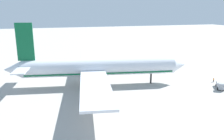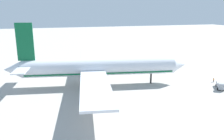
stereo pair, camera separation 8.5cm
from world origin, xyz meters
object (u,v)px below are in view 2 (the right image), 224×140
Objects in this scene: airliner at (97,68)px; ground_worker_1 at (214,80)px; service_truck_3 at (220,85)px; baggage_cart_2 at (148,59)px; traffic_cone_1 at (145,57)px.

airliner reaches higher than ground_worker_1.
baggage_cart_2 is at bearing 95.10° from service_truck_3.
airliner is 52.86m from baggage_cart_2.
airliner is 47.52m from ground_worker_1.
airliner is 136.78× the size of traffic_cone_1.
service_truck_3 is at bearing -112.67° from ground_worker_1.
airliner is at bearing 168.29° from ground_worker_1.
traffic_cone_1 is (-6.41, 53.09, -0.63)m from ground_worker_1.
ground_worker_1 is (46.14, -9.56, -6.19)m from airliner.
airliner reaches higher than service_truck_3.
service_truck_3 is 7.75m from ground_worker_1.
ground_worker_1 is at bearing -83.12° from traffic_cone_1.
airliner is at bearing -137.14° from baggage_cart_2.
baggage_cart_2 is at bearing 99.61° from ground_worker_1.
service_truck_3 is at bearing -86.74° from traffic_cone_1.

